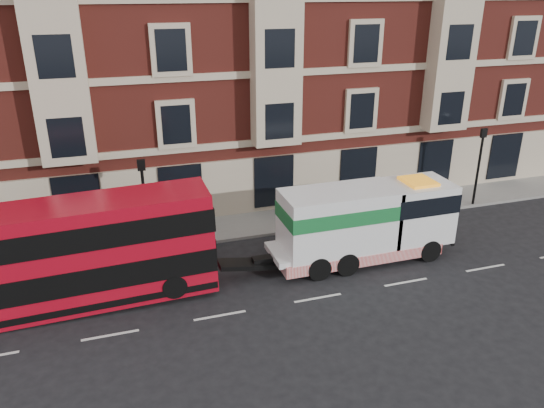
{
  "coord_description": "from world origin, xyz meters",
  "views": [
    {
      "loc": [
        -7.28,
        -16.71,
        11.57
      ],
      "look_at": [
        -0.64,
        4.0,
        2.58
      ],
      "focal_mm": 35.0,
      "sensor_mm": 36.0,
      "label": 1
    }
  ],
  "objects": [
    {
      "name": "tow_truck",
      "position": [
        3.07,
        2.43,
        1.85
      ],
      "size": [
        8.36,
        2.47,
        3.48
      ],
      "color": "white",
      "rests_on": "ground"
    },
    {
      "name": "victorian_terrace",
      "position": [
        0.5,
        15.0,
        10.07
      ],
      "size": [
        45.0,
        12.0,
        20.4
      ],
      "color": "maroon",
      "rests_on": "ground"
    },
    {
      "name": "double_decker_bus",
      "position": [
        -8.99,
        2.43,
        2.24
      ],
      "size": [
        10.45,
        2.4,
        4.23
      ],
      "color": "#AC091B",
      "rests_on": "ground"
    },
    {
      "name": "lamp_post_west",
      "position": [
        -6.0,
        6.2,
        2.68
      ],
      "size": [
        0.35,
        0.15,
        4.35
      ],
      "color": "black",
      "rests_on": "sidewalk"
    },
    {
      "name": "sidewalk",
      "position": [
        0.0,
        7.5,
        0.07
      ],
      "size": [
        90.0,
        3.0,
        0.15
      ],
      "primitive_type": "cube",
      "color": "slate",
      "rests_on": "ground"
    },
    {
      "name": "ground",
      "position": [
        0.0,
        0.0,
        0.0
      ],
      "size": [
        120.0,
        120.0,
        0.0
      ],
      "primitive_type": "plane",
      "color": "black",
      "rests_on": "ground"
    },
    {
      "name": "pedestrian",
      "position": [
        -11.8,
        6.16,
        1.01
      ],
      "size": [
        0.69,
        0.52,
        1.72
      ],
      "primitive_type": "imported",
      "rotation": [
        0.0,
        0.0,
        -0.19
      ],
      "color": "#17252E",
      "rests_on": "sidewalk"
    },
    {
      "name": "lamp_post_east",
      "position": [
        12.0,
        6.2,
        2.68
      ],
      "size": [
        0.35,
        0.15,
        4.35
      ],
      "color": "black",
      "rests_on": "sidewalk"
    }
  ]
}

